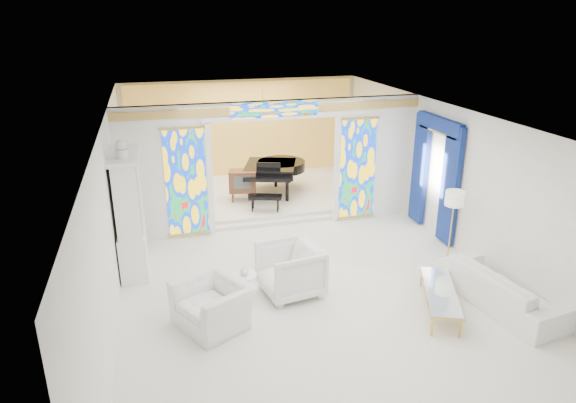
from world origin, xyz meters
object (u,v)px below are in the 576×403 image
object	(u,v)px
armchair_left	(213,304)
tv_console	(243,181)
grand_piano	(275,168)
armchair_right	(290,270)
coffee_table	(440,292)
sofa	(502,288)
china_cabinet	(130,214)

from	to	relation	value
armchair_left	tv_console	size ratio (longest dim) A/B	1.41
tv_console	grand_piano	bearing A→B (deg)	34.55
armchair_right	coffee_table	distance (m)	2.62
armchair_left	coffee_table	world-z (taller)	armchair_left
coffee_table	tv_console	bearing A→B (deg)	111.66
sofa	coffee_table	world-z (taller)	sofa
armchair_right	grand_piano	distance (m)	5.17
armchair_right	tv_console	world-z (taller)	tv_console
sofa	tv_console	distance (m)	6.93
tv_console	coffee_table	bearing A→B (deg)	-56.81
china_cabinet	grand_piano	size ratio (longest dim) A/B	1.05
armchair_left	grand_piano	world-z (taller)	grand_piano
armchair_right	sofa	bearing A→B (deg)	59.49
coffee_table	tv_console	xyz separation A→B (m)	(-2.33, 5.85, 0.36)
armchair_right	coffee_table	size ratio (longest dim) A/B	0.58
armchair_left	armchair_right	size ratio (longest dim) A/B	1.11
armchair_left	grand_piano	xyz separation A→B (m)	(2.46, 5.69, 0.48)
armchair_right	sofa	size ratio (longest dim) A/B	0.44
armchair_right	coffee_table	world-z (taller)	armchair_right
sofa	tv_console	xyz separation A→B (m)	(-3.44, 6.01, 0.36)
armchair_left	sofa	world-z (taller)	armchair_left
armchair_right	armchair_left	bearing A→B (deg)	-75.83
armchair_right	sofa	distance (m)	3.70
grand_piano	tv_console	size ratio (longest dim) A/B	3.21
armchair_right	grand_piano	bearing A→B (deg)	160.18
china_cabinet	armchair_left	bearing A→B (deg)	-62.21
sofa	armchair_right	bearing A→B (deg)	59.88
armchair_left	armchair_right	distance (m)	1.61
armchair_left	armchair_right	xyz separation A→B (m)	(1.48, 0.63, 0.10)
china_cabinet	tv_console	xyz separation A→B (m)	(2.73, 2.90, -0.46)
armchair_right	grand_piano	size ratio (longest dim) A/B	0.40
armchair_left	tv_console	world-z (taller)	tv_console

